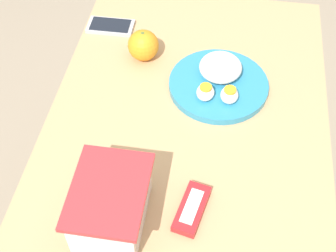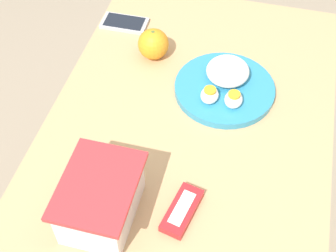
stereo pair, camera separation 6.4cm
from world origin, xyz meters
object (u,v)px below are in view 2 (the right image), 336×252
at_px(cell_phone, 124,23).
at_px(orange_fruit, 153,44).
at_px(food_container, 101,201).
at_px(rice_plate, 225,84).
at_px(candy_bar, 182,210).

bearing_deg(cell_phone, orange_fruit, -132.46).
height_order(food_container, rice_plate, food_container).
height_order(orange_fruit, candy_bar, orange_fruit).
relative_size(food_container, rice_plate, 0.75).
height_order(food_container, cell_phone, food_container).
bearing_deg(candy_bar, food_container, 104.92).
bearing_deg(rice_plate, candy_bar, 176.31).
relative_size(food_container, candy_bar, 1.52).
xyz_separation_m(candy_bar, cell_phone, (0.54, 0.29, -0.00)).
bearing_deg(rice_plate, cell_phone, 60.16).
bearing_deg(food_container, cell_phone, 13.87).
bearing_deg(orange_fruit, food_container, -176.54).
height_order(orange_fruit, rice_plate, orange_fruit).
xyz_separation_m(orange_fruit, cell_phone, (0.10, 0.11, -0.03)).
distance_m(food_container, orange_fruit, 0.47).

